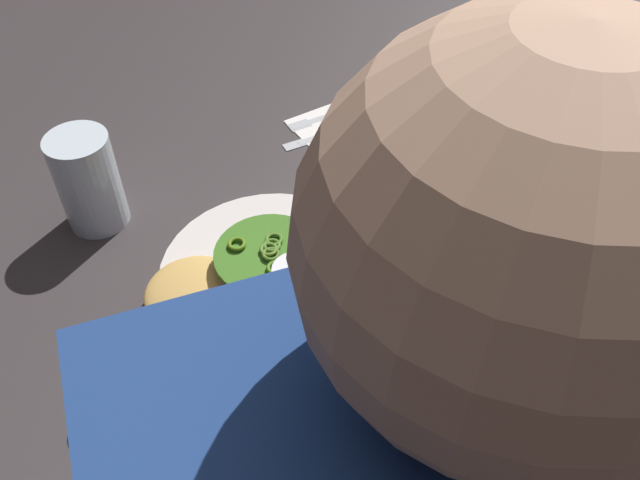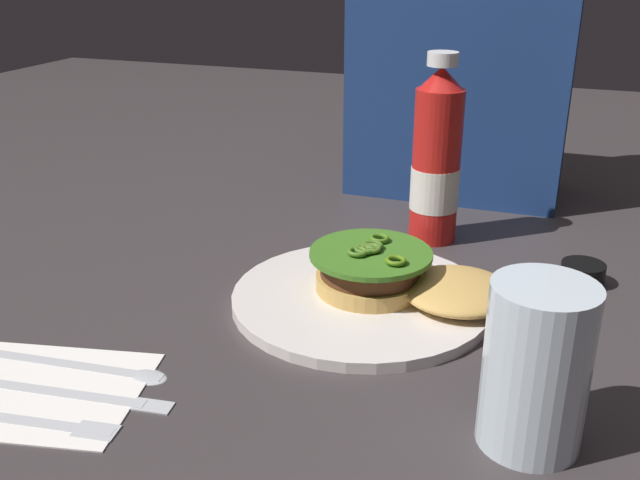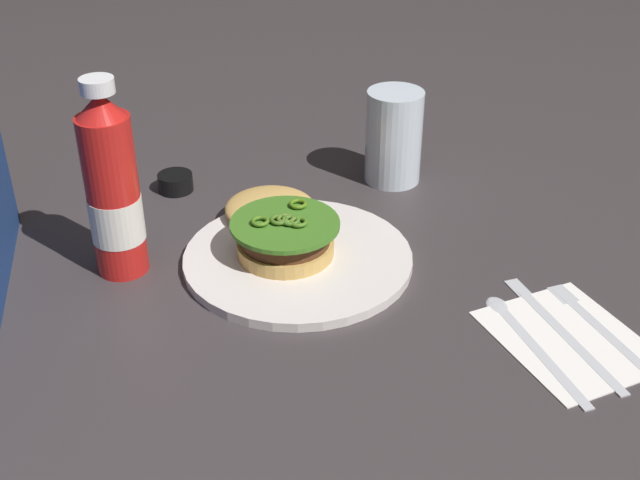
{
  "view_description": "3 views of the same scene",
  "coord_description": "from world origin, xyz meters",
  "px_view_note": "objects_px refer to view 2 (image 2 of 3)",
  "views": [
    {
      "loc": [
        0.14,
        0.62,
        0.65
      ],
      "look_at": [
        -0.07,
        0.06,
        0.04
      ],
      "focal_mm": 37.37,
      "sensor_mm": 36.0,
      "label": 1
    },
    {
      "loc": [
        0.2,
        -0.62,
        0.37
      ],
      "look_at": [
        -0.04,
        0.05,
        0.08
      ],
      "focal_mm": 40.21,
      "sensor_mm": 36.0,
      "label": 2
    },
    {
      "loc": [
        -0.85,
        0.22,
        0.56
      ],
      "look_at": [
        -0.09,
        0.06,
        0.09
      ],
      "focal_mm": 45.89,
      "sensor_mm": 36.0,
      "label": 3
    }
  ],
  "objects_px": {
    "water_glass": "(536,366)",
    "napkin": "(44,390)",
    "dinner_plate": "(358,298)",
    "ketchup_bottle": "(436,162)",
    "condiment_cup": "(583,274)",
    "butter_knife": "(71,391)",
    "diner_person": "(465,33)",
    "spoon_utensil": "(95,365)",
    "fork_utensil": "(37,419)",
    "burger_sandwich": "(402,277)"
  },
  "relations": [
    {
      "from": "ketchup_bottle",
      "to": "butter_knife",
      "type": "height_order",
      "value": "ketchup_bottle"
    },
    {
      "from": "burger_sandwich",
      "to": "ketchup_bottle",
      "type": "height_order",
      "value": "ketchup_bottle"
    },
    {
      "from": "butter_knife",
      "to": "water_glass",
      "type": "bearing_deg",
      "value": 11.0
    },
    {
      "from": "condiment_cup",
      "to": "butter_knife",
      "type": "relative_size",
      "value": 0.23
    },
    {
      "from": "napkin",
      "to": "butter_knife",
      "type": "distance_m",
      "value": 0.03
    },
    {
      "from": "dinner_plate",
      "to": "condiment_cup",
      "type": "xyz_separation_m",
      "value": [
        0.23,
        0.14,
        0.01
      ]
    },
    {
      "from": "diner_person",
      "to": "dinner_plate",
      "type": "bearing_deg",
      "value": -93.67
    },
    {
      "from": "napkin",
      "to": "spoon_utensil",
      "type": "relative_size",
      "value": 0.86
    },
    {
      "from": "ketchup_bottle",
      "to": "butter_knife",
      "type": "relative_size",
      "value": 1.13
    },
    {
      "from": "burger_sandwich",
      "to": "spoon_utensil",
      "type": "relative_size",
      "value": 1.12
    },
    {
      "from": "burger_sandwich",
      "to": "spoon_utensil",
      "type": "height_order",
      "value": "burger_sandwich"
    },
    {
      "from": "dinner_plate",
      "to": "butter_knife",
      "type": "distance_m",
      "value": 0.32
    },
    {
      "from": "ketchup_bottle",
      "to": "spoon_utensil",
      "type": "distance_m",
      "value": 0.5
    },
    {
      "from": "napkin",
      "to": "diner_person",
      "type": "height_order",
      "value": "diner_person"
    },
    {
      "from": "ketchup_bottle",
      "to": "napkin",
      "type": "height_order",
      "value": "ketchup_bottle"
    },
    {
      "from": "spoon_utensil",
      "to": "burger_sandwich",
      "type": "bearing_deg",
      "value": 44.06
    },
    {
      "from": "dinner_plate",
      "to": "fork_utensil",
      "type": "bearing_deg",
      "value": -121.81
    },
    {
      "from": "condiment_cup",
      "to": "spoon_utensil",
      "type": "xyz_separation_m",
      "value": [
        -0.43,
        -0.35,
        -0.01
      ]
    },
    {
      "from": "dinner_plate",
      "to": "diner_person",
      "type": "height_order",
      "value": "diner_person"
    },
    {
      "from": "dinner_plate",
      "to": "burger_sandwich",
      "type": "xyz_separation_m",
      "value": [
        0.05,
        0.02,
        0.03
      ]
    },
    {
      "from": "dinner_plate",
      "to": "diner_person",
      "type": "bearing_deg",
      "value": 86.33
    },
    {
      "from": "butter_knife",
      "to": "fork_utensil",
      "type": "bearing_deg",
      "value": -89.74
    },
    {
      "from": "burger_sandwich",
      "to": "water_glass",
      "type": "relative_size",
      "value": 1.63
    },
    {
      "from": "butter_knife",
      "to": "diner_person",
      "type": "bearing_deg",
      "value": 72.8
    },
    {
      "from": "dinner_plate",
      "to": "butter_knife",
      "type": "height_order",
      "value": "dinner_plate"
    },
    {
      "from": "condiment_cup",
      "to": "napkin",
      "type": "height_order",
      "value": "condiment_cup"
    },
    {
      "from": "dinner_plate",
      "to": "napkin",
      "type": "bearing_deg",
      "value": -129.36
    },
    {
      "from": "water_glass",
      "to": "condiment_cup",
      "type": "height_order",
      "value": "water_glass"
    },
    {
      "from": "water_glass",
      "to": "napkin",
      "type": "distance_m",
      "value": 0.43
    },
    {
      "from": "ketchup_bottle",
      "to": "water_glass",
      "type": "bearing_deg",
      "value": -67.95
    },
    {
      "from": "dinner_plate",
      "to": "water_glass",
      "type": "xyz_separation_m",
      "value": [
        0.2,
        -0.18,
        0.06
      ]
    },
    {
      "from": "burger_sandwich",
      "to": "condiment_cup",
      "type": "distance_m",
      "value": 0.22
    },
    {
      "from": "diner_person",
      "to": "butter_knife",
      "type": "bearing_deg",
      "value": -107.2
    },
    {
      "from": "butter_knife",
      "to": "spoon_utensil",
      "type": "height_order",
      "value": "same"
    },
    {
      "from": "dinner_plate",
      "to": "condiment_cup",
      "type": "distance_m",
      "value": 0.27
    },
    {
      "from": "dinner_plate",
      "to": "fork_utensil",
      "type": "height_order",
      "value": "dinner_plate"
    },
    {
      "from": "fork_utensil",
      "to": "butter_knife",
      "type": "height_order",
      "value": "same"
    },
    {
      "from": "fork_utensil",
      "to": "spoon_utensil",
      "type": "distance_m",
      "value": 0.09
    },
    {
      "from": "water_glass",
      "to": "dinner_plate",
      "type": "bearing_deg",
      "value": 137.54
    },
    {
      "from": "ketchup_bottle",
      "to": "napkin",
      "type": "bearing_deg",
      "value": -117.96
    },
    {
      "from": "butter_knife",
      "to": "spoon_utensil",
      "type": "relative_size",
      "value": 1.09
    },
    {
      "from": "dinner_plate",
      "to": "fork_utensil",
      "type": "distance_m",
      "value": 0.35
    },
    {
      "from": "burger_sandwich",
      "to": "condiment_cup",
      "type": "height_order",
      "value": "burger_sandwich"
    },
    {
      "from": "burger_sandwich",
      "to": "ketchup_bottle",
      "type": "xyz_separation_m",
      "value": [
        -0.01,
        0.2,
        0.08
      ]
    },
    {
      "from": "dinner_plate",
      "to": "butter_knife",
      "type": "xyz_separation_m",
      "value": [
        -0.19,
        -0.26,
        -0.0
      ]
    },
    {
      "from": "dinner_plate",
      "to": "burger_sandwich",
      "type": "relative_size",
      "value": 1.27
    },
    {
      "from": "dinner_plate",
      "to": "ketchup_bottle",
      "type": "distance_m",
      "value": 0.24
    },
    {
      "from": "dinner_plate",
      "to": "diner_person",
      "type": "distance_m",
      "value": 0.5
    },
    {
      "from": "ketchup_bottle",
      "to": "napkin",
      "type": "xyz_separation_m",
      "value": [
        -0.25,
        -0.48,
        -0.11
      ]
    },
    {
      "from": "butter_knife",
      "to": "napkin",
      "type": "bearing_deg",
      "value": -172.72
    }
  ]
}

